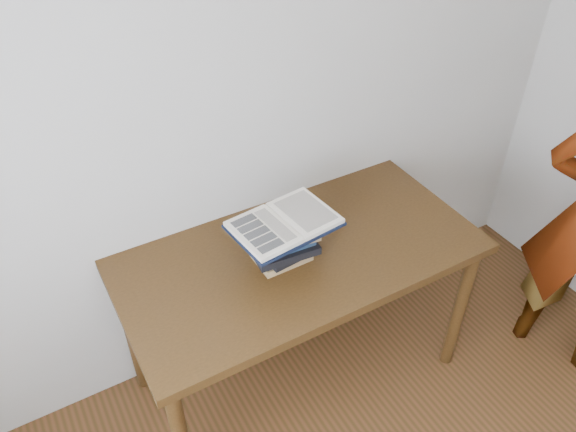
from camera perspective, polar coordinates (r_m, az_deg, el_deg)
desk at (r=2.39m, az=1.21°, el=-5.38°), size 1.50×0.75×0.81m
book_stack at (r=2.23m, az=-0.39°, el=-2.68°), size 0.28×0.21×0.18m
open_book at (r=2.15m, az=-0.37°, el=-0.74°), size 0.43×0.32×0.03m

